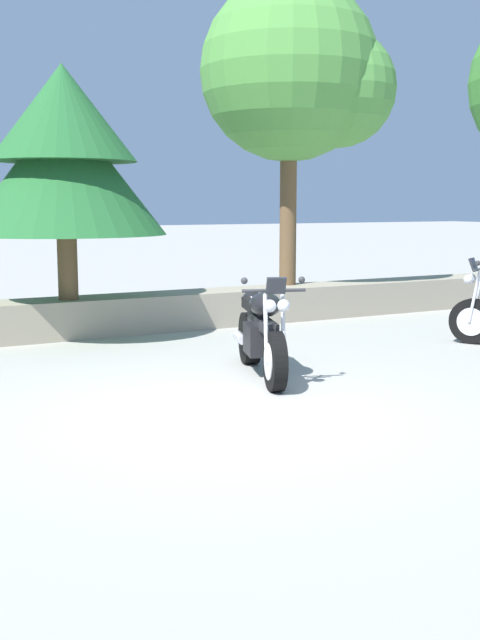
# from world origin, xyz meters

# --- Properties ---
(ground_plane) EXTENTS (120.00, 120.00, 0.00)m
(ground_plane) POSITION_xyz_m (0.00, 0.00, 0.00)
(ground_plane) COLOR #A3A099
(stone_wall) EXTENTS (36.00, 0.80, 0.55)m
(stone_wall) POSITION_xyz_m (0.00, 4.80, 0.28)
(stone_wall) COLOR gray
(stone_wall) RESTS_ON ground
(motorcycle_black_centre) EXTENTS (0.95, 2.00, 1.18)m
(motorcycle_black_centre) POSITION_xyz_m (1.09, 1.17, 0.49)
(motorcycle_black_centre) COLOR black
(motorcycle_black_centre) RESTS_ON ground
(pine_tree_mid_left) EXTENTS (2.81, 2.81, 3.26)m
(pine_tree_mid_left) POSITION_xyz_m (-0.04, 4.72, 2.59)
(pine_tree_mid_left) COLOR brown
(pine_tree_mid_left) RESTS_ON stone_wall
(leafy_tree_mid_right) EXTENTS (3.07, 2.92, 4.96)m
(leafy_tree_mid_right) POSITION_xyz_m (3.97, 4.93, 3.97)
(leafy_tree_mid_right) COLOR brown
(leafy_tree_mid_right) RESTS_ON stone_wall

